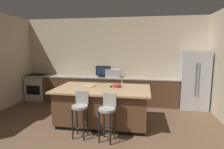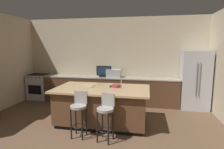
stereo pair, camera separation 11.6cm
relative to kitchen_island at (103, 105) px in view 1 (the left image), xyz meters
The scene contains 14 objects.
wall_back 2.33m from the kitchen_island, 93.38° to the left, with size 6.79×0.12×2.92m, color beige.
counter_back 1.73m from the kitchen_island, 95.79° to the left, with size 4.60×0.62×0.91m.
kitchen_island is the anchor object (origin of this frame).
refrigerator 3.08m from the kitchen_island, 33.50° to the left, with size 0.83×0.72×1.82m.
range_oven 3.33m from the kitchen_island, 148.78° to the left, with size 0.73×0.63×0.93m.
microwave 1.82m from the kitchen_island, 90.53° to the left, with size 0.48×0.36×0.27m, color #B7BABF.
tv_monitor 1.82m from the kitchen_island, 101.97° to the left, with size 0.51×0.16×0.38m.
sink_faucet_back 1.92m from the kitchen_island, 96.10° to the left, with size 0.02×0.02×0.24m, color #B2B2B7.
sink_faucet_island 0.74m from the kitchen_island, ahead, with size 0.02×0.02×0.22m, color #B2B2B7.
bar_stool_left 0.83m from the kitchen_island, 112.17° to the right, with size 0.34×0.34×0.98m.
bar_stool_right 0.89m from the kitchen_island, 70.59° to the right, with size 0.35×0.36×0.98m.
fruit_bowl 0.61m from the kitchen_island, 22.69° to the left, with size 0.22×0.22×0.07m, color #993833.
tv_remote 0.52m from the kitchen_island, 42.62° to the left, with size 0.04×0.17×0.02m, color black.
cutting_board 0.64m from the kitchen_island, 164.52° to the left, with size 0.36×0.26×0.02m, color tan.
Camera 1 is at (1.11, -2.25, 1.92)m, focal length 29.34 mm.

